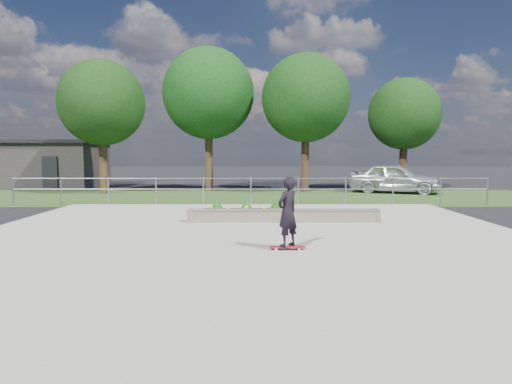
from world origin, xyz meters
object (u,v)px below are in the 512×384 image
planter_bed (246,212)px  skateboarder (288,212)px  grind_ledge (283,216)px  parked_car (395,178)px

planter_bed → skateboarder: size_ratio=1.83×
planter_bed → skateboarder: bearing=-78.9°
grind_ledge → parked_car: size_ratio=1.25×
skateboarder → planter_bed: bearing=101.1°
grind_ledge → skateboarder: 4.15m
skateboarder → parked_car: (6.98, 14.85, -0.09)m
grind_ledge → parked_car: parked_car is taller
skateboarder → parked_car: size_ratio=0.34×
parked_car → planter_bed: bearing=163.1°
skateboarder → parked_car: skateboarder is taller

